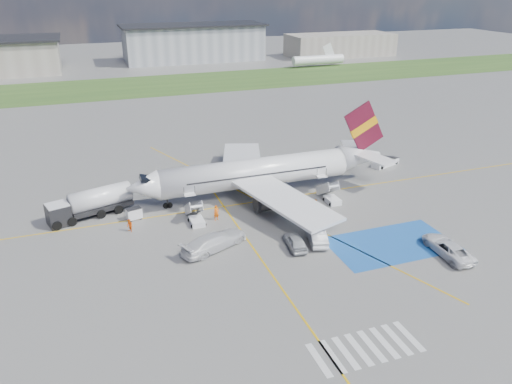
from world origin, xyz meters
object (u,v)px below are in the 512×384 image
airliner (265,171)px  belt_loader (385,163)px  gpu_cart (134,214)px  car_silver_b (316,235)px  fuel_tanker (91,205)px  van_white_b (214,239)px  car_silver_a (295,241)px  van_white_a (448,246)px

airliner → belt_loader: bearing=10.8°
airliner → gpu_cart: (-18.02, -1.82, -2.71)m
airliner → car_silver_b: size_ratio=7.16×
fuel_tanker → van_white_b: 18.04m
gpu_cart → car_silver_b: bearing=-47.9°
car_silver_a → van_white_b: 8.96m
airliner → fuel_tanker: size_ratio=3.43×
airliner → gpu_cart: 18.32m
car_silver_a → van_white_a: bearing=162.2°
belt_loader → car_silver_b: bearing=-158.5°
fuel_tanker → belt_loader: size_ratio=1.92×
belt_loader → van_white_b: size_ratio=0.90×
car_silver_a → van_white_a: (14.99, -6.88, 0.25)m
airliner → car_silver_a: 15.41m
gpu_cart → car_silver_a: (15.97, -13.23, 0.09)m
car_silver_b → van_white_a: bearing=163.5°
fuel_tanker → car_silver_a: size_ratio=2.36×
van_white_a → fuel_tanker: bearing=-29.1°
car_silver_b → van_white_a: size_ratio=0.94×
gpu_cart → van_white_b: size_ratio=0.33×
belt_loader → airliner: bearing=170.9°
fuel_tanker → car_silver_b: (23.62, -15.63, -0.64)m
fuel_tanker → van_white_a: bearing=-48.6°
airliner → car_silver_a: bearing=-97.8°
belt_loader → van_white_a: (-9.28, -26.17, 0.62)m
fuel_tanker → gpu_cart: fuel_tanker is taller
airliner → car_silver_b: airliner is taller
gpu_cart → van_white_b: bearing=-67.6°
airliner → fuel_tanker: airliner is taller
van_white_b → car_silver_b: bearing=-127.3°
van_white_a → car_silver_a: bearing=-21.2°
gpu_cart → belt_loader: belt_loader is taller
airliner → van_white_b: size_ratio=5.89×
gpu_cart → van_white_a: van_white_a is taller
belt_loader → fuel_tanker: bearing=164.3°
airliner → van_white_b: (-10.55, -12.23, -2.17)m
fuel_tanker → van_white_a: fuel_tanker is taller
van_white_a → van_white_b: 25.41m
van_white_a → car_silver_b: bearing=-27.0°
van_white_b → gpu_cart: bearing=10.9°
airliner → car_silver_a: size_ratio=8.10×
gpu_cart → van_white_a: bearing=-46.3°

